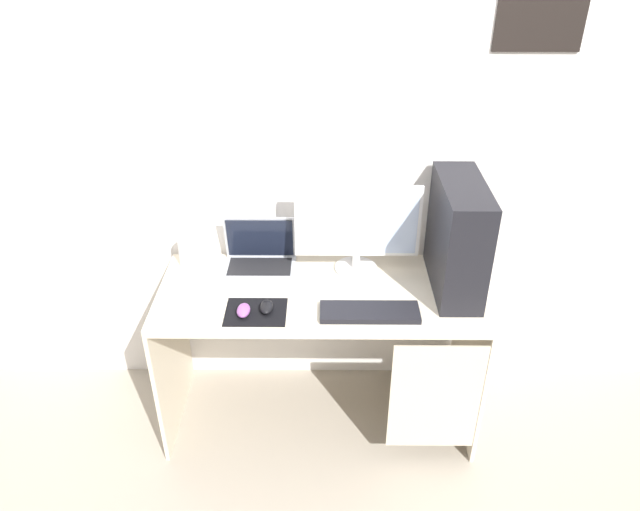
{
  "coord_description": "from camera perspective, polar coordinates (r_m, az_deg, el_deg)",
  "views": [
    {
      "loc": [
        0.02,
        -2.21,
        2.29
      ],
      "look_at": [
        0.0,
        0.0,
        0.95
      ],
      "focal_mm": 33.47,
      "sensor_mm": 36.0,
      "label": 1
    }
  ],
  "objects": [
    {
      "name": "mouse_left",
      "position": [
        2.55,
        -5.14,
        -4.92
      ],
      "size": [
        0.06,
        0.1,
        0.03
      ],
      "primitive_type": "ellipsoid",
      "color": "black",
      "rests_on": "mousepad"
    },
    {
      "name": "mouse_right",
      "position": [
        2.54,
        -7.33,
        -5.22
      ],
      "size": [
        0.06,
        0.1,
        0.03
      ],
      "primitive_type": "ellipsoid",
      "color": "#8C4C99",
      "rests_on": "mousepad"
    },
    {
      "name": "pc_tower",
      "position": [
        2.65,
        13.02,
        1.75
      ],
      "size": [
        0.19,
        0.49,
        0.5
      ],
      "primitive_type": "cube",
      "color": "black",
      "rests_on": "desk"
    },
    {
      "name": "speaker",
      "position": [
        2.89,
        -12.48,
        0.38
      ],
      "size": [
        0.09,
        0.09,
        0.14
      ],
      "primitive_type": "cylinder",
      "color": "white",
      "rests_on": "desk"
    },
    {
      "name": "mousepad",
      "position": [
        2.56,
        -6.15,
        -5.39
      ],
      "size": [
        0.26,
        0.2,
        0.0
      ],
      "primitive_type": "cube",
      "color": "black",
      "rests_on": "desk"
    },
    {
      "name": "keyboard",
      "position": [
        2.53,
        4.77,
        -5.42
      ],
      "size": [
        0.42,
        0.14,
        0.02
      ],
      "primitive_type": "cube",
      "color": "black",
      "rests_on": "desk"
    },
    {
      "name": "laptop",
      "position": [
        2.83,
        -5.78,
        -0.25
      ],
      "size": [
        0.34,
        0.24,
        0.24
      ],
      "color": "#B7BCC6",
      "rests_on": "desk"
    },
    {
      "name": "wall_back",
      "position": [
        2.74,
        0.1,
        10.01
      ],
      "size": [
        4.0,
        0.05,
        2.6
      ],
      "color": "silver",
      "rests_on": "ground_plane"
    },
    {
      "name": "ground_plane",
      "position": [
        3.19,
        0.0,
        -14.83
      ],
      "size": [
        8.0,
        8.0,
        0.0
      ],
      "primitive_type": "plane",
      "color": "#9E9384"
    },
    {
      "name": "desk",
      "position": [
        2.77,
        0.4,
        -6.13
      ],
      "size": [
        1.45,
        0.61,
        0.77
      ],
      "color": "beige",
      "rests_on": "ground_plane"
    },
    {
      "name": "monitor",
      "position": [
        2.71,
        3.6,
        2.68
      ],
      "size": [
        0.57,
        0.2,
        0.44
      ],
      "color": "white",
      "rests_on": "desk"
    }
  ]
}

